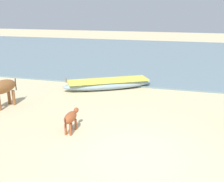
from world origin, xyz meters
TOP-DOWN VIEW (x-y plane):
  - ground at (0.00, 0.00)m, footprint 80.00×80.00m
  - sea_water at (0.00, 16.36)m, footprint 60.00×20.00m
  - fishing_boat_2 at (-2.32, 5.72)m, footprint 4.25×3.00m
  - cow_adult_brown at (-5.58, 2.19)m, footprint 0.75×1.66m
  - calf_near_rust at (-2.12, 0.86)m, footprint 0.30×1.02m

SIDE VIEW (x-z plane):
  - ground at x=0.00m, z-range 0.00..0.00m
  - sea_water at x=0.00m, z-range 0.00..0.08m
  - fishing_boat_2 at x=-2.32m, z-range -0.08..0.59m
  - calf_near_rust at x=-2.12m, z-range 0.14..0.81m
  - cow_adult_brown at x=-5.58m, z-range 0.24..1.33m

